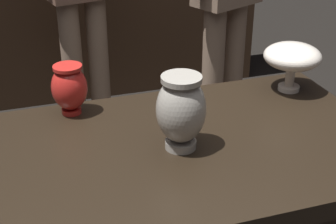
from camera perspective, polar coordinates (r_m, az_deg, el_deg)
The scene contains 4 objects.
back_display_shelf at distance 3.37m, azimuth -12.34°, elevation 10.18°, with size 2.60×0.40×0.99m.
vase_centerpiece at distance 1.20m, azimuth 1.49°, elevation 0.26°, with size 0.12×0.12×0.19m.
vase_tall_behind at distance 1.41m, azimuth -11.10°, elevation 2.75°, with size 0.10×0.10×0.14m.
vase_left_accent at distance 1.56m, azimuth 13.89°, elevation 6.02°, with size 0.17×0.17×0.15m.
Camera 1 is at (-0.30, -1.02, 1.45)m, focal length 53.88 mm.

